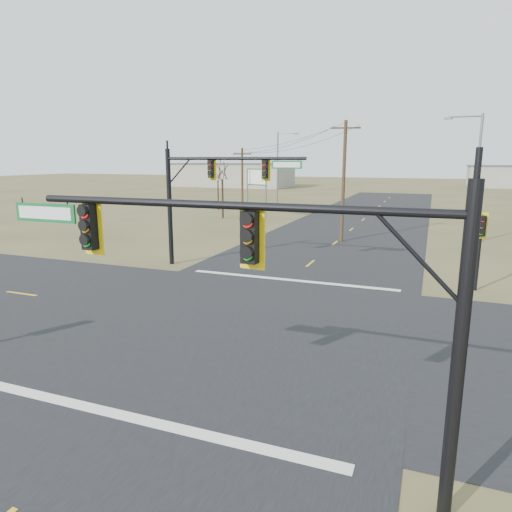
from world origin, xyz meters
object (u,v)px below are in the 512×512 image
Objects in this scene: utility_pole_far at (242,185)px; highway_sign at (257,183)px; streetlight_a at (474,172)px; mast_arm_far at (210,183)px; bare_tree_a at (222,170)px; pedestal_signal_ne at (481,233)px; bare_tree_b at (218,174)px; mast_arm_near at (253,262)px; utility_pole_near at (344,180)px; streetlight_c at (279,167)px.

utility_pole_far is 1.38× the size of highway_sign.
streetlight_a is (21.79, -8.92, 1.65)m from highway_sign.
mast_arm_far reaches higher than bare_tree_a.
utility_pole_far reaches higher than pedestal_signal_ne.
mast_arm_far is 19.09m from utility_pole_far.
utility_pole_far is at bearing -54.86° from bare_tree_b.
mast_arm_near is 1.72× the size of bare_tree_b.
mast_arm_near is 29.47m from utility_pole_near.
bare_tree_a is (-25.02, 22.36, 2.50)m from pedestal_signal_ne.
mast_arm_near is 1.06× the size of utility_pole_near.
pedestal_signal_ne is at bearing -52.59° from utility_pole_near.
mast_arm_near is 1.81× the size of highway_sign.
pedestal_signal_ne is at bearing -2.69° from mast_arm_far.
utility_pole_near is 10.13m from streetlight_a.
utility_pole_far is 1.31× the size of bare_tree_b.
bare_tree_b is (-30.05, 15.87, -0.92)m from streetlight_a.
mast_arm_near is 32.45m from streetlight_a.
pedestal_signal_ne is 15.45m from utility_pole_near.
bare_tree_b is at bearing 119.41° from pedestal_signal_ne.
bare_tree_b is (-8.85, 12.58, 0.65)m from utility_pole_far.
mast_arm_near is at bearing -66.87° from utility_pole_far.
highway_sign is at bearing 114.81° from mast_arm_near.
pedestal_signal_ne is 0.59× the size of bare_tree_a.
streetlight_a reaches higher than streetlight_c.
bare_tree_b is (-8.44, -0.68, -0.91)m from streetlight_c.
utility_pole_far is 13.36m from streetlight_c.
mast_arm_far is 13.71m from utility_pole_near.
bare_tree_b is (-4.56, 8.25, -0.75)m from bare_tree_a.
bare_tree_b reaches higher than pedestal_signal_ne.
streetlight_a is at bearing 82.86° from mast_arm_near.
mast_arm_far is at bearing 123.18° from mast_arm_near.
mast_arm_near is 43.64m from highway_sign.
streetlight_c is 8.51m from bare_tree_b.
mast_arm_far reaches higher than pedestal_signal_ne.
pedestal_signal_ne is 0.69× the size of bare_tree_b.
streetlight_c reaches higher than bare_tree_b.
utility_pole_near is at bearing -42.29° from bare_tree_b.
utility_pole_near is (5.90, 12.37, -0.24)m from mast_arm_far.
bare_tree_b is (-14.38, 30.82, -0.52)m from mast_arm_far.
streetlight_c reaches higher than utility_pole_near.
streetlight_a reaches higher than utility_pole_far.
streetlight_a reaches higher than bare_tree_a.
utility_pole_near is at bearing 100.84° from mast_arm_near.
utility_pole_far is 1.12× the size of bare_tree_a.
bare_tree_b is (-23.86, 47.70, 0.10)m from mast_arm_near.
mast_arm_near is 50.79m from streetlight_c.
utility_pole_near reaches higher than pedestal_signal_ne.
streetlight_c is at bearing 121.76° from utility_pole_near.
streetlight_c is (0.17, 7.62, 1.64)m from highway_sign.
mast_arm_near is at bearing -46.39° from highway_sign.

